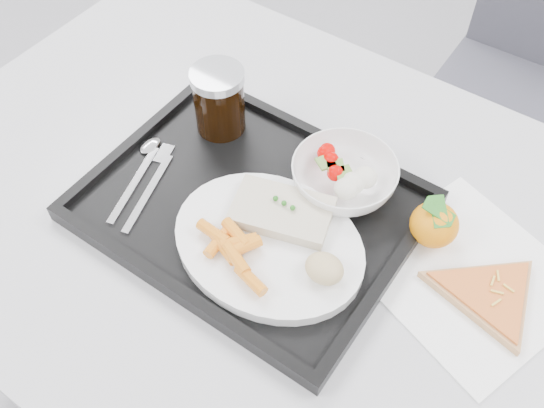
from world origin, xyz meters
TOP-DOWN VIEW (x-y plane):
  - table at (0.00, 0.30)m, footprint 1.20×0.80m
  - chair at (0.15, 1.13)m, footprint 0.43×0.43m
  - tray at (-0.05, 0.28)m, footprint 0.45×0.35m
  - dinner_plate at (0.01, 0.24)m, footprint 0.27×0.27m
  - fish_fillet at (0.00, 0.28)m, footprint 0.15×0.12m
  - bread_roll at (0.10, 0.23)m, footprint 0.06×0.05m
  - salad_bowl at (0.04, 0.39)m, footprint 0.15×0.15m
  - cola_glass at (-0.18, 0.38)m, footprint 0.08×0.08m
  - cutlery at (-0.22, 0.24)m, footprint 0.10×0.17m
  - napkin at (0.25, 0.36)m, footprint 0.31×0.31m
  - tangerine at (0.18, 0.39)m, footprint 0.08×0.08m
  - pizza_slice at (0.28, 0.34)m, footprint 0.23×0.23m
  - carrot_pile at (-0.02, 0.19)m, footprint 0.13×0.07m
  - salad_contents at (0.04, 0.38)m, footprint 0.10×0.07m

SIDE VIEW (x-z plane):
  - chair at x=0.15m, z-range 0.07..1.00m
  - table at x=0.00m, z-range 0.31..1.06m
  - napkin at x=0.25m, z-range 0.75..0.75m
  - tray at x=-0.05m, z-range 0.75..0.77m
  - pizza_slice at x=0.28m, z-range 0.75..0.77m
  - cutlery at x=-0.22m, z-range 0.76..0.77m
  - dinner_plate at x=0.01m, z-range 0.77..0.78m
  - tangerine at x=0.18m, z-range 0.75..0.82m
  - salad_bowl at x=0.04m, z-range 0.77..0.81m
  - fish_fillet at x=0.00m, z-range 0.78..0.80m
  - carrot_pile at x=-0.02m, z-range 0.78..0.81m
  - bread_roll at x=0.10m, z-range 0.78..0.82m
  - salad_contents at x=0.04m, z-range 0.79..0.81m
  - cola_glass at x=-0.18m, z-range 0.77..0.88m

